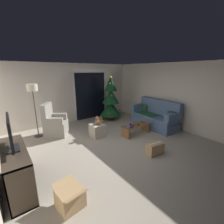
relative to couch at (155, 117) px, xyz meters
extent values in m
plane|color=#9E9384|center=(-2.32, -0.40, -0.40)|extent=(7.00, 7.00, 0.00)
cube|color=beige|center=(-2.32, 2.66, 0.85)|extent=(5.72, 0.12, 2.50)
cube|color=beige|center=(0.54, -0.40, 0.85)|extent=(0.12, 6.00, 2.50)
cube|color=silver|center=(-1.45, 2.59, 0.70)|extent=(1.60, 0.02, 2.20)
cube|color=black|center=(-1.45, 2.57, 0.65)|extent=(1.50, 0.02, 2.10)
cube|color=slate|center=(-0.07, 0.00, -0.23)|extent=(0.89, 1.95, 0.34)
cube|color=slate|center=(-0.13, -0.61, 0.01)|extent=(0.72, 0.64, 0.14)
cube|color=slate|center=(-0.09, 0.00, 0.01)|extent=(0.72, 0.64, 0.14)
cube|color=slate|center=(-0.05, 0.62, 0.01)|extent=(0.72, 0.64, 0.14)
cube|color=slate|center=(0.23, -0.02, 0.38)|extent=(0.33, 1.91, 0.60)
cube|color=slate|center=(-0.13, -0.87, 0.22)|extent=(0.77, 0.25, 0.28)
cube|color=slate|center=(-0.01, 0.87, 0.22)|extent=(0.77, 0.25, 0.28)
cube|color=#234C2D|center=(-0.09, 0.25, 0.09)|extent=(0.66, 0.94, 0.02)
cube|color=#234C2D|center=(0.04, -0.71, 0.22)|extent=(0.14, 0.33, 0.28)
cube|color=#234C2D|center=(0.14, 0.69, 0.22)|extent=(0.14, 0.33, 0.28)
cube|color=olive|center=(-1.17, -0.29, -0.06)|extent=(1.10, 0.05, 0.04)
cube|color=olive|center=(-1.17, -0.21, -0.06)|extent=(1.10, 0.05, 0.04)
cube|color=olive|center=(-1.17, -0.12, -0.06)|extent=(1.10, 0.05, 0.04)
cube|color=olive|center=(-1.17, -0.03, -0.06)|extent=(1.10, 0.05, 0.04)
cube|color=olive|center=(-1.17, 0.06, -0.06)|extent=(1.10, 0.05, 0.04)
cube|color=olive|center=(-1.66, -0.12, -0.24)|extent=(0.05, 0.36, 0.32)
cube|color=olive|center=(-0.68, -0.12, -0.24)|extent=(0.05, 0.36, 0.32)
cube|color=black|center=(-1.14, -0.18, -0.03)|extent=(0.13, 0.15, 0.02)
cube|color=#333338|center=(-0.84, -0.12, -0.03)|extent=(0.05, 0.16, 0.02)
cube|color=#337042|center=(-1.53, -0.17, -0.02)|extent=(0.23, 0.15, 0.03)
cube|color=#4C4C51|center=(-1.53, -0.18, 0.01)|extent=(0.26, 0.20, 0.04)
cube|color=#6B3D7A|center=(-1.52, -0.17, 0.05)|extent=(0.27, 0.22, 0.04)
cube|color=black|center=(-1.52, -0.19, 0.07)|extent=(0.12, 0.16, 0.01)
cylinder|color=#4C1E19|center=(-0.86, 1.82, -0.35)|extent=(0.36, 0.36, 0.10)
cylinder|color=brown|center=(-0.86, 1.82, -0.24)|extent=(0.08, 0.08, 0.12)
cone|color=#0F3819|center=(-0.86, 1.82, 0.13)|extent=(0.96, 0.96, 0.61)
cone|color=#0F3819|center=(-0.86, 1.82, 0.68)|extent=(0.76, 0.76, 0.61)
cone|color=#0F3819|center=(-0.86, 1.82, 1.24)|extent=(0.57, 0.57, 0.61)
sphere|color=white|center=(-0.97, 1.72, 1.27)|extent=(0.06, 0.06, 0.06)
sphere|color=gold|center=(-0.98, 1.57, 0.76)|extent=(0.06, 0.06, 0.06)
sphere|color=gold|center=(-0.80, 1.96, 1.22)|extent=(0.06, 0.06, 0.06)
sphere|color=blue|center=(-0.90, 1.48, 0.48)|extent=(0.06, 0.06, 0.06)
sphere|color=#B233A5|center=(-0.69, 2.17, 0.26)|extent=(0.06, 0.06, 0.06)
sphere|color=gold|center=(-0.64, 1.86, 0.93)|extent=(0.06, 0.06, 0.06)
sphere|color=blue|center=(-0.65, 1.74, 0.96)|extent=(0.06, 0.06, 0.06)
sphere|color=#B233A5|center=(-1.18, 1.48, 0.01)|extent=(0.06, 0.06, 0.06)
sphere|color=#B233A5|center=(-1.04, 2.06, 0.64)|extent=(0.06, 0.06, 0.06)
sphere|color=blue|center=(-0.41, 1.71, -0.02)|extent=(0.06, 0.06, 0.06)
sphere|color=#B233A5|center=(-0.91, 2.04, 0.95)|extent=(0.06, 0.06, 0.06)
cone|color=#EAD14C|center=(-0.86, 1.82, 1.55)|extent=(0.14, 0.14, 0.12)
cube|color=gray|center=(-3.44, 1.50, -0.24)|extent=(0.94, 0.94, 0.31)
cube|color=gray|center=(-3.44, 1.50, 0.00)|extent=(0.94, 0.94, 0.18)
cube|color=gray|center=(-3.67, 1.65, 0.41)|extent=(0.51, 0.66, 0.64)
cube|color=gray|center=(-3.27, 1.72, 0.20)|extent=(0.56, 0.44, 0.22)
cube|color=gray|center=(-3.58, 1.25, 0.20)|extent=(0.56, 0.44, 0.22)
cylinder|color=#2D2D30|center=(-3.99, 1.78, -0.39)|extent=(0.28, 0.28, 0.02)
cylinder|color=#2D2D30|center=(-3.99, 1.78, 0.40)|extent=(0.03, 0.03, 1.55)
cylinder|color=beige|center=(-3.99, 1.78, 1.27)|extent=(0.32, 0.32, 0.22)
cube|color=#382D23|center=(-4.82, -0.59, -0.38)|extent=(0.40, 1.40, 0.04)
cube|color=#382D23|center=(-4.82, -0.59, 0.40)|extent=(0.40, 1.40, 0.04)
cube|color=#382D23|center=(-5.01, -0.59, 0.01)|extent=(0.02, 1.40, 0.82)
cube|color=#382D23|center=(-4.82, -1.27, 0.01)|extent=(0.40, 0.04, 0.82)
cube|color=#382D23|center=(-4.82, 0.10, 0.01)|extent=(0.40, 0.04, 0.82)
cube|color=#382D23|center=(-4.82, -0.59, 0.01)|extent=(0.40, 0.04, 0.78)
cube|color=#382D23|center=(-4.82, -0.59, 0.01)|extent=(0.40, 1.33, 0.04)
cube|color=#A32D28|center=(-4.82, -1.19, -0.22)|extent=(0.30, 0.04, 0.28)
cube|color=#285684|center=(-4.82, -1.14, -0.21)|extent=(0.30, 0.04, 0.31)
cube|color=#337042|center=(-4.82, -1.08, -0.19)|extent=(0.30, 0.04, 0.34)
cube|color=#B79333|center=(-4.82, -1.03, -0.22)|extent=(0.30, 0.04, 0.30)
cube|color=black|center=(-4.82, -0.59, 0.43)|extent=(0.21, 0.37, 0.03)
cube|color=black|center=(-4.82, -0.59, 0.48)|extent=(0.04, 0.06, 0.06)
cube|color=black|center=(-4.82, -0.59, 0.77)|extent=(0.07, 0.84, 0.52)
cube|color=black|center=(-4.80, -0.59, 0.77)|extent=(0.04, 0.79, 0.47)
cube|color=#B2A893|center=(-2.36, 0.55, -0.18)|extent=(0.44, 0.44, 0.43)
cylinder|color=brown|center=(-2.29, 0.56, 0.06)|extent=(0.13, 0.11, 0.06)
cylinder|color=brown|center=(-2.33, 0.48, 0.06)|extent=(0.13, 0.11, 0.06)
sphere|color=brown|center=(-2.36, 0.55, 0.13)|extent=(0.15, 0.15, 0.15)
sphere|color=brown|center=(-2.36, 0.55, 0.25)|extent=(0.11, 0.11, 0.11)
sphere|color=#A37A51|center=(-2.32, 0.53, 0.24)|extent=(0.04, 0.04, 0.04)
sphere|color=brown|center=(-2.34, 0.58, 0.30)|extent=(0.04, 0.04, 0.04)
sphere|color=brown|center=(-2.38, 0.52, 0.30)|extent=(0.04, 0.04, 0.04)
sphere|color=brown|center=(-2.31, 0.60, 0.14)|extent=(0.06, 0.06, 0.06)
sphere|color=brown|center=(-2.38, 0.48, 0.14)|extent=(0.06, 0.06, 0.06)
cylinder|color=tan|center=(-1.53, 1.54, -0.37)|extent=(0.13, 0.12, 0.06)
cylinder|color=tan|center=(-1.59, 1.62, -0.37)|extent=(0.13, 0.12, 0.06)
sphere|color=tan|center=(-1.51, 1.62, -0.30)|extent=(0.15, 0.15, 0.15)
sphere|color=tan|center=(-1.51, 1.62, -0.18)|extent=(0.11, 0.11, 0.11)
sphere|color=tan|center=(-1.55, 1.59, -0.19)|extent=(0.04, 0.04, 0.04)
sphere|color=tan|center=(-1.49, 1.59, -0.13)|extent=(0.04, 0.04, 0.04)
sphere|color=tan|center=(-1.54, 1.65, -0.13)|extent=(0.04, 0.04, 0.04)
sphere|color=tan|center=(-1.48, 1.55, -0.29)|extent=(0.06, 0.06, 0.06)
sphere|color=tan|center=(-1.57, 1.66, -0.29)|extent=(0.06, 0.06, 0.06)
cube|color=tan|center=(-1.72, -1.36, -0.24)|extent=(0.48, 0.32, 0.31)
cube|color=beige|center=(-1.72, -1.36, -0.08)|extent=(0.42, 0.12, 0.00)
cube|color=tan|center=(-4.20, -1.60, -0.22)|extent=(0.44, 0.40, 0.35)
cube|color=tan|center=(-4.23, -1.39, -0.03)|extent=(0.39, 0.14, 0.06)
cube|color=tan|center=(-4.17, -1.81, -0.03)|extent=(0.39, 0.14, 0.06)
camera|label=1|loc=(-4.87, -3.64, 1.80)|focal=24.41mm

